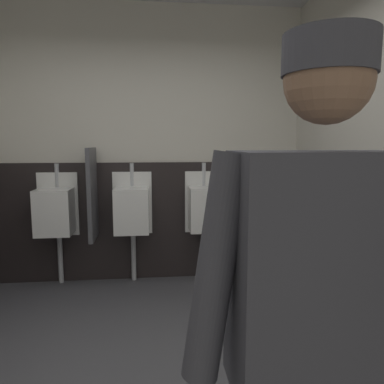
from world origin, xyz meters
The scene contains 7 objects.
wall_back centered at (0.00, 2.01, 1.42)m, with size 3.87×0.12×2.83m, color beige.
wainscot_band_back centered at (0.00, 1.94, 0.62)m, with size 3.27×0.03×1.24m, color black.
urinal_left centered at (-0.88, 1.79, 0.78)m, with size 0.40×0.34×1.24m.
urinal_middle centered at (-0.13, 1.79, 0.78)m, with size 0.40×0.34×1.24m.
urinal_right centered at (0.62, 1.79, 0.78)m, with size 0.40×0.34×1.24m.
privacy_divider_panel centered at (-0.50, 1.72, 0.95)m, with size 0.04×0.40×0.90m, color #4C4C51.
person centered at (0.50, -1.05, 0.98)m, with size 0.64×0.60×1.69m.
Camera 1 is at (0.10, -1.85, 1.44)m, focal length 33.81 mm.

